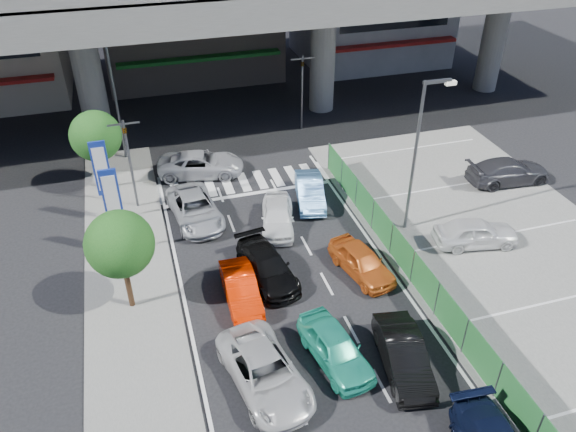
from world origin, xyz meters
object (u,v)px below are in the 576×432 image
object	(u,v)px
hatch_black_mid_right	(404,355)
parked_sedan_white	(476,232)
signboard_far	(102,171)
sedan_white_front_mid	(277,216)
street_lamp_right	(420,146)
kei_truck_front_right	(310,191)
taxi_teal_mid	(335,348)
taxi_orange_right	(362,262)
traffic_light_right	(302,74)
street_lamp_left	(116,86)
taxi_orange_left	(241,289)
sedan_white_mid_left	(265,372)
tree_far	(96,136)
parked_sedan_dgrey	(508,171)
signboard_near	(112,201)
crossing_wagon_silver	(201,164)
wagon_silver_front_left	(195,209)
traffic_light_left	(127,143)
traffic_cone	(378,223)
sedan_black_mid	(267,267)
tree_near	(120,244)

from	to	relation	value
hatch_black_mid_right	parked_sedan_white	world-z (taller)	parked_sedan_white
signboard_far	sedan_white_front_mid	bearing A→B (deg)	-19.86
street_lamp_right	kei_truck_front_right	xyz separation A→B (m)	(-4.11, 3.87, -4.10)
taxi_teal_mid	taxi_orange_right	size ratio (longest dim) A/B	1.04
traffic_light_right	street_lamp_left	xyz separation A→B (m)	(-11.83, -1.00, 0.83)
hatch_black_mid_right	taxi_orange_left	world-z (taller)	hatch_black_mid_right
traffic_light_right	kei_truck_front_right	distance (m)	10.00
signboard_far	sedan_white_mid_left	bearing A→B (deg)	-68.26
signboard_far	tree_far	size ratio (longest dim) A/B	0.98
kei_truck_front_right	parked_sedan_dgrey	distance (m)	11.84
signboard_near	crossing_wagon_silver	world-z (taller)	signboard_near
signboard_near	taxi_orange_left	size ratio (longest dim) A/B	1.22
wagon_silver_front_left	parked_sedan_white	size ratio (longest dim) A/B	1.18
traffic_light_left	taxi_orange_left	distance (m)	10.25
street_lamp_right	street_lamp_left	bearing A→B (deg)	138.37
taxi_orange_right	traffic_cone	distance (m)	3.79
tree_far	sedan_black_mid	distance (m)	12.69
traffic_light_left	signboard_far	distance (m)	1.93
signboard_near	parked_sedan_white	xyz separation A→B (m)	(16.83, -4.30, -2.30)
signboard_far	sedan_black_mid	bearing A→B (deg)	-45.27
signboard_far	traffic_cone	world-z (taller)	signboard_far
parked_sedan_dgrey	traffic_light_right	bearing A→B (deg)	45.26
signboard_near	traffic_light_right	bearing A→B (deg)	40.91
hatch_black_mid_right	traffic_light_right	bearing A→B (deg)	92.30
taxi_orange_left	traffic_cone	bearing A→B (deg)	23.35
street_lamp_right	signboard_far	xyz separation A→B (m)	(-14.77, 4.99, -1.71)
tree_far	taxi_teal_mid	xyz separation A→B (m)	(8.15, -15.83, -2.70)
traffic_light_left	traffic_cone	bearing A→B (deg)	-25.52
tree_far	taxi_orange_right	xyz separation A→B (m)	(11.20, -11.20, -2.72)
tree_far	traffic_cone	distance (m)	15.96
sedan_white_mid_left	wagon_silver_front_left	xyz separation A→B (m)	(-0.77, 11.62, -0.01)
signboard_far	taxi_teal_mid	xyz separation A→B (m)	(7.95, -12.32, -2.37)
tree_near	parked_sedan_white	size ratio (longest dim) A/B	1.16
signboard_far	tree_far	bearing A→B (deg)	93.26
crossing_wagon_silver	taxi_orange_right	bearing A→B (deg)	-141.40
taxi_teal_mid	parked_sedan_dgrey	xyz separation A→B (m)	(14.48, 9.86, 0.09)
street_lamp_right	sedan_black_mid	world-z (taller)	street_lamp_right
street_lamp_left	sedan_white_front_mid	xyz separation A→B (m)	(7.00, -9.99, -4.08)
taxi_orange_right	parked_sedan_white	size ratio (longest dim) A/B	0.94
taxi_teal_mid	sedan_white_mid_left	bearing A→B (deg)	177.85
taxi_orange_left	sedan_white_front_mid	distance (m)	5.79
street_lamp_left	sedan_black_mid	world-z (taller)	street_lamp_left
street_lamp_left	signboard_far	size ratio (longest dim) A/B	1.70
sedan_white_mid_left	crossing_wagon_silver	bearing A→B (deg)	78.74
signboard_far	parked_sedan_dgrey	bearing A→B (deg)	-6.26
sedan_black_mid	wagon_silver_front_left	world-z (taller)	wagon_silver_front_left
crossing_wagon_silver	traffic_cone	xyz separation A→B (m)	(7.83, -8.27, -0.33)
signboard_far	wagon_silver_front_left	distance (m)	5.03
signboard_near	tree_far	world-z (taller)	tree_far
street_lamp_left	street_lamp_right	bearing A→B (deg)	-41.63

